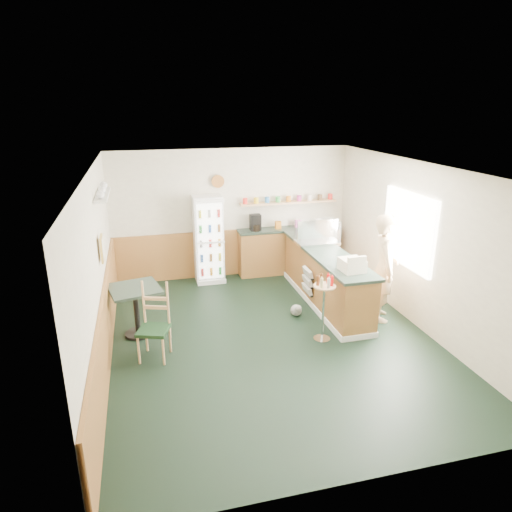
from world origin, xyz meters
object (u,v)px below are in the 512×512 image
object	(u,v)px
cafe_chair	(153,319)
shopkeeper	(384,268)
cafe_table	(136,302)
condiment_stand	(324,299)
display_case	(318,233)
cash_register	(352,265)
drinks_fridge	(209,239)

from	to	relation	value
cafe_chair	shopkeeper	bearing A→B (deg)	23.33
cafe_table	cafe_chair	bearing A→B (deg)	-70.88
condiment_stand	cafe_table	distance (m)	2.96
shopkeeper	condiment_stand	size ratio (longest dim) A/B	1.72
condiment_stand	shopkeeper	bearing A→B (deg)	20.25
display_case	cash_register	bearing A→B (deg)	-90.00
condiment_stand	cafe_chair	bearing A→B (deg)	175.92
shopkeeper	condiment_stand	bearing A→B (deg)	131.27
drinks_fridge	cash_register	distance (m)	3.30
drinks_fridge	condiment_stand	bearing A→B (deg)	-65.74
cafe_table	cash_register	bearing A→B (deg)	-9.99
cash_register	cafe_chair	world-z (taller)	cash_register
shopkeeper	drinks_fridge	bearing A→B (deg)	67.29
cafe_table	condiment_stand	bearing A→B (deg)	-17.15
display_case	cafe_chair	size ratio (longest dim) A/B	0.70
condiment_stand	cafe_table	bearing A→B (deg)	162.85
display_case	shopkeeper	xyz separation A→B (m)	(0.70, -1.31, -0.31)
display_case	cash_register	distance (m)	1.51
condiment_stand	cafe_chair	world-z (taller)	cafe_chair
display_case	cash_register	world-z (taller)	display_case
cash_register	condiment_stand	size ratio (longest dim) A/B	0.34
cash_register	condiment_stand	distance (m)	0.76
cash_register	cafe_table	distance (m)	3.49
cash_register	condiment_stand	world-z (taller)	cash_register
cafe_chair	condiment_stand	bearing A→B (deg)	15.04
cafe_chair	display_case	bearing A→B (deg)	45.87
drinks_fridge	display_case	world-z (taller)	drinks_fridge
drinks_fridge	cafe_table	size ratio (longest dim) A/B	2.00
shopkeeper	cafe_chair	world-z (taller)	shopkeeper
condiment_stand	cafe_table	xyz separation A→B (m)	(-2.83, 0.87, -0.11)
shopkeeper	cash_register	bearing A→B (deg)	126.61
cash_register	cafe_table	xyz separation A→B (m)	(-3.40, 0.60, -0.53)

